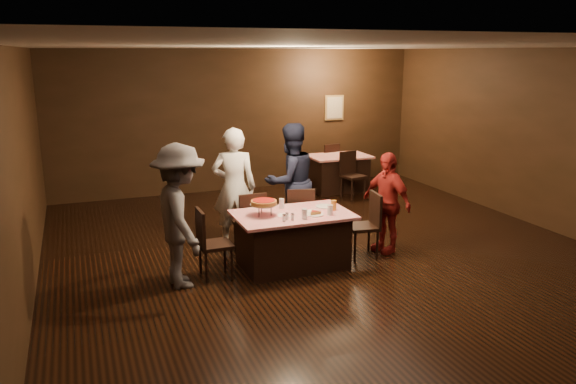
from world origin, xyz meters
The scene contains 23 objects.
room centered at (0.00, 0.01, 2.14)m, with size 10.00×10.04×3.02m.
main_table centered at (-0.66, 0.28, 0.39)m, with size 1.60×1.00×0.77m, color red.
back_table centered at (1.90, 4.07, 0.39)m, with size 1.30×0.90×0.77m, color #BA160C.
chair_far_left centered at (-1.06, 1.03, 0.47)m, with size 0.42×0.42×0.95m, color black.
chair_far_right centered at (-0.26, 1.03, 0.47)m, with size 0.42×0.42×0.95m, color black.
chair_end_left centered at (-1.76, 0.28, 0.47)m, with size 0.42×0.42×0.95m, color black.
chair_end_right centered at (0.44, 0.28, 0.47)m, with size 0.42×0.42×0.95m, color black.
chair_back_near centered at (1.90, 3.37, 0.47)m, with size 0.42×0.42×0.95m, color black.
chair_back_far centered at (1.90, 4.67, 0.47)m, with size 0.42×0.42×0.95m, color black.
diner_white_jacket centered at (-1.17, 1.43, 0.92)m, with size 0.67×0.44×1.84m, color white.
diner_navy_hoodie centered at (-0.22, 1.47, 0.93)m, with size 0.90×0.70×1.86m, color black.
diner_grey_knit centered at (-2.22, 0.19, 0.92)m, with size 1.19×0.69×1.85m, color #545358.
diner_red_shirt centered at (0.88, 0.37, 0.76)m, with size 0.89×0.37×1.51m, color maroon.
pizza_stand centered at (-1.06, 0.33, 0.95)m, with size 0.38×0.38×0.22m.
plate_with_slice centered at (-0.41, 0.10, 0.80)m, with size 0.25×0.25×0.06m.
plate_empty centered at (-0.11, 0.43, 0.78)m, with size 0.25×0.25×0.01m, color white.
glass_front_left centered at (-0.61, -0.02, 0.84)m, with size 0.08×0.08×0.14m, color silver.
glass_front_right centered at (-0.21, 0.03, 0.84)m, with size 0.08×0.08×0.14m, color silver.
glass_amber centered at (-0.06, 0.23, 0.84)m, with size 0.08×0.08×0.14m, color #BF7F26.
glass_back centered at (-0.71, 0.58, 0.84)m, with size 0.08×0.08×0.14m, color silver.
condiments centered at (-0.84, 0.00, 0.82)m, with size 0.17×0.10×0.09m.
napkin_center centered at (-0.36, 0.28, 0.77)m, with size 0.16×0.16×0.01m, color white.
napkin_left centered at (-0.81, 0.23, 0.77)m, with size 0.16×0.16×0.01m, color white.
Camera 1 is at (-3.38, -6.62, 2.93)m, focal length 35.00 mm.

